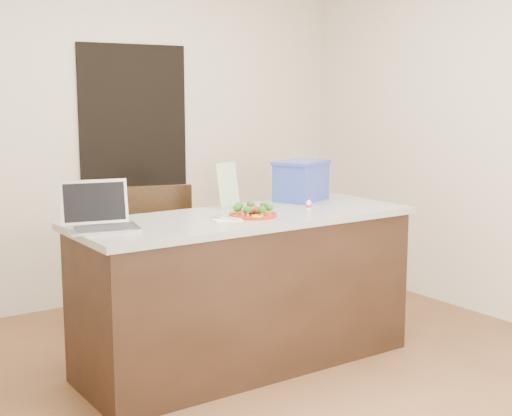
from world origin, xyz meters
TOP-DOWN VIEW (x-y plane):
  - ground at (0.00, 0.00)m, footprint 4.00×4.00m
  - room_shell at (0.00, 0.00)m, footprint 4.00×4.00m
  - doorway at (0.10, 1.98)m, footprint 0.90×0.02m
  - island at (0.00, 0.25)m, footprint 2.06×0.76m
  - plate at (-0.00, 0.17)m, footprint 0.28×0.28m
  - meatballs at (0.00, 0.17)m, footprint 0.11×0.11m
  - broccoli at (-0.00, 0.17)m, footprint 0.23×0.23m
  - pepper_rings at (-0.00, 0.17)m, footprint 0.24×0.25m
  - napkin at (-0.19, 0.17)m, footprint 0.19×0.19m
  - fork at (-0.21, 0.18)m, footprint 0.08×0.17m
  - knife at (-0.16, 0.15)m, footprint 0.04×0.19m
  - yogurt_bottle at (0.42, 0.18)m, footprint 0.03×0.03m
  - laptop at (-0.88, 0.32)m, footprint 0.40×0.36m
  - leaflet at (0.06, 0.54)m, footprint 0.20×0.11m
  - blue_box at (0.61, 0.51)m, footprint 0.44×0.39m
  - chair at (-0.14, 0.98)m, footprint 0.55×0.56m

SIDE VIEW (x-z plane):
  - ground at x=0.00m, z-range 0.00..0.00m
  - island at x=0.00m, z-range 0.00..0.92m
  - chair at x=-0.14m, z-range 0.07..1.08m
  - napkin at x=-0.19m, z-range 0.92..0.93m
  - fork at x=-0.21m, z-range 0.93..0.93m
  - knife at x=-0.16m, z-range 0.93..0.93m
  - plate at x=0.00m, z-range 0.92..0.94m
  - pepper_rings at x=0.00m, z-range 0.94..0.95m
  - yogurt_bottle at x=0.42m, z-range 0.91..0.98m
  - meatballs at x=0.00m, z-range 0.94..0.98m
  - broccoli at x=0.00m, z-range 0.95..1.00m
  - laptop at x=-0.88m, z-range 0.86..1.11m
  - doorway at x=0.10m, z-range 0.00..2.00m
  - blue_box at x=0.61m, z-range 0.92..1.19m
  - leaflet at x=0.06m, z-range 0.92..1.20m
  - room_shell at x=0.00m, z-range -0.38..3.62m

